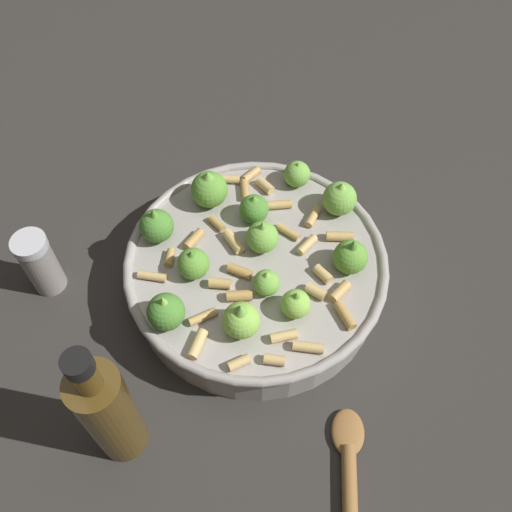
# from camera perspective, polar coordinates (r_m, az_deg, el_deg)

# --- Properties ---
(ground_plane) EXTENTS (2.40, 2.40, 0.00)m
(ground_plane) POSITION_cam_1_polar(r_m,az_deg,el_deg) (0.73, -0.00, -2.92)
(ground_plane) COLOR #2D2B28
(cooking_pan) EXTENTS (0.32, 0.32, 0.11)m
(cooking_pan) POSITION_cam_1_polar(r_m,az_deg,el_deg) (0.70, -0.07, -1.20)
(cooking_pan) COLOR #9E9993
(cooking_pan) RESTS_ON ground
(pepper_shaker) EXTENTS (0.04, 0.04, 0.09)m
(pepper_shaker) POSITION_cam_1_polar(r_m,az_deg,el_deg) (0.74, -20.64, -0.67)
(pepper_shaker) COLOR gray
(pepper_shaker) RESTS_ON ground
(olive_oil_bottle) EXTENTS (0.05, 0.05, 0.21)m
(olive_oil_bottle) POSITION_cam_1_polar(r_m,az_deg,el_deg) (0.59, -14.47, -14.71)
(olive_oil_bottle) COLOR #4C3814
(olive_oil_bottle) RESTS_ON ground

